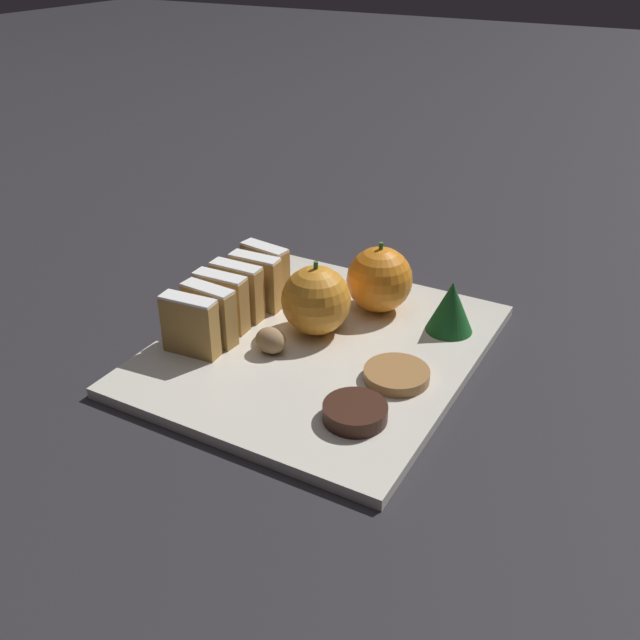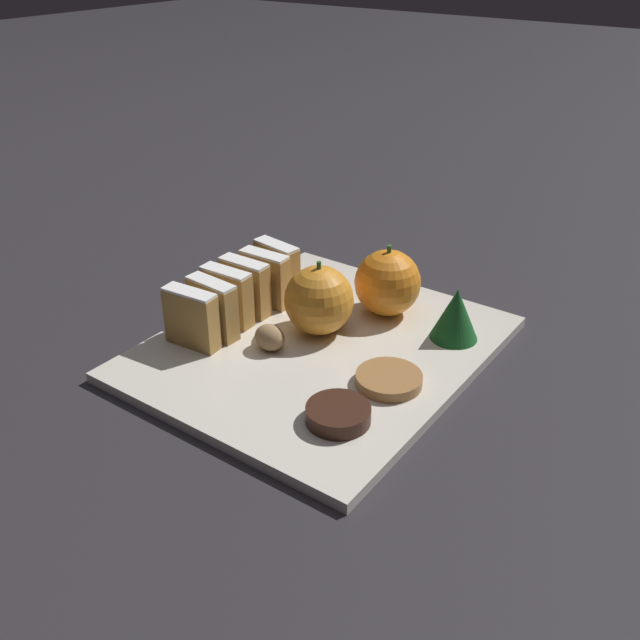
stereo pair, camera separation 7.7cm
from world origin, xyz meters
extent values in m
plane|color=#28262B|center=(0.00, 0.00, 0.00)|extent=(6.00, 6.00, 0.00)
cube|color=silver|center=(0.00, 0.00, 0.01)|extent=(0.32, 0.38, 0.01)
cube|color=#B28442|center=(-0.11, -0.08, 0.04)|extent=(0.06, 0.03, 0.06)
cube|color=white|center=(-0.11, -0.08, 0.08)|extent=(0.06, 0.03, 0.00)
cube|color=#B28442|center=(-0.11, -0.05, 0.04)|extent=(0.06, 0.02, 0.06)
cube|color=white|center=(-0.11, -0.05, 0.08)|extent=(0.06, 0.02, 0.00)
cube|color=#B28442|center=(-0.12, -0.02, 0.04)|extent=(0.06, 0.02, 0.06)
cube|color=white|center=(-0.12, -0.02, 0.08)|extent=(0.06, 0.02, 0.00)
cube|color=#B28442|center=(-0.11, 0.01, 0.04)|extent=(0.06, 0.02, 0.06)
cube|color=white|center=(-0.11, 0.01, 0.08)|extent=(0.06, 0.02, 0.00)
cube|color=#B28442|center=(-0.11, 0.04, 0.04)|extent=(0.06, 0.02, 0.06)
cube|color=white|center=(-0.11, 0.04, 0.08)|extent=(0.06, 0.02, 0.00)
cube|color=#B28442|center=(-0.12, 0.07, 0.04)|extent=(0.06, 0.03, 0.06)
cube|color=white|center=(-0.12, 0.07, 0.08)|extent=(0.06, 0.03, 0.00)
sphere|color=orange|center=(0.02, 0.10, 0.05)|extent=(0.08, 0.08, 0.08)
cylinder|color=#38702D|center=(0.02, 0.10, 0.09)|extent=(0.00, 0.01, 0.01)
sphere|color=orange|center=(-0.02, 0.02, 0.05)|extent=(0.08, 0.08, 0.08)
cylinder|color=#38702D|center=(-0.02, 0.02, 0.09)|extent=(0.00, 0.00, 0.01)
ellipsoid|color=#9E7A51|center=(-0.04, -0.04, 0.03)|extent=(0.03, 0.03, 0.03)
cylinder|color=#381E14|center=(0.09, -0.10, 0.02)|extent=(0.06, 0.06, 0.02)
cylinder|color=#A3703D|center=(0.10, -0.02, 0.02)|extent=(0.07, 0.07, 0.01)
cone|color=#195623|center=(0.11, 0.10, 0.04)|extent=(0.05, 0.05, 0.06)
camera|label=1|loc=(0.33, -0.59, 0.42)|focal=40.00mm
camera|label=2|loc=(0.39, -0.54, 0.42)|focal=40.00mm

